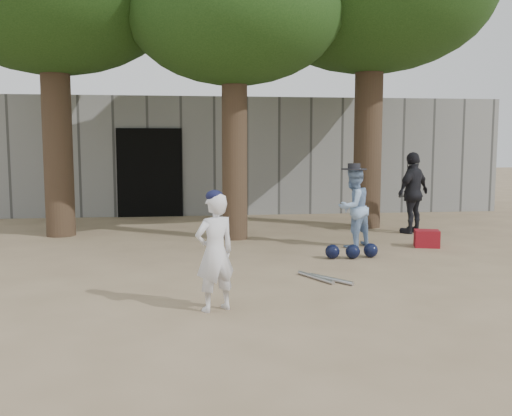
{
  "coord_description": "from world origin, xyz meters",
  "views": [
    {
      "loc": [
        -0.37,
        -6.6,
        1.81
      ],
      "look_at": [
        0.6,
        1.0,
        0.95
      ],
      "focal_mm": 40.0,
      "sensor_mm": 36.0,
      "label": 1
    }
  ],
  "objects": [
    {
      "name": "ground",
      "position": [
        0.0,
        0.0,
        0.0
      ],
      "size": [
        70.0,
        70.0,
        0.0
      ],
      "primitive_type": "plane",
      "color": "#937C5E",
      "rests_on": "ground"
    },
    {
      "name": "boy_player",
      "position": [
        -0.04,
        -0.52,
        0.64
      ],
      "size": [
        0.56,
        0.48,
        1.29
      ],
      "primitive_type": "imported",
      "rotation": [
        0.0,
        0.0,
        3.6
      ],
      "color": "silver",
      "rests_on": "ground"
    },
    {
      "name": "spectator_blue",
      "position": [
        2.59,
        3.05,
        0.7
      ],
      "size": [
        0.86,
        0.82,
        1.41
      ],
      "primitive_type": "imported",
      "rotation": [
        0.0,
        0.0,
        3.71
      ],
      "color": "#89AAD4",
      "rests_on": "ground"
    },
    {
      "name": "spectator_dark",
      "position": [
        4.26,
        4.44,
        0.83
      ],
      "size": [
        1.02,
        0.89,
        1.65
      ],
      "primitive_type": "imported",
      "rotation": [
        0.0,
        0.0,
        3.76
      ],
      "color": "black",
      "rests_on": "ground"
    },
    {
      "name": "red_bag",
      "position": [
        3.88,
        2.88,
        0.15
      ],
      "size": [
        0.49,
        0.43,
        0.3
      ],
      "primitive_type": "cube",
      "rotation": [
        0.0,
        0.0,
        -0.29
      ],
      "color": "maroon",
      "rests_on": "ground"
    },
    {
      "name": "back_building",
      "position": [
        -0.0,
        10.33,
        1.5
      ],
      "size": [
        16.0,
        5.24,
        3.0
      ],
      "color": "gray",
      "rests_on": "ground"
    },
    {
      "name": "helmet_row",
      "position": [
        2.28,
        2.07,
        0.11
      ],
      "size": [
        0.87,
        0.3,
        0.23
      ],
      "color": "black",
      "rests_on": "ground"
    },
    {
      "name": "bat_pile",
      "position": [
        1.47,
        0.68,
        0.03
      ],
      "size": [
        0.6,
        0.76,
        0.06
      ],
      "color": "#B2B3B9",
      "rests_on": "ground"
    }
  ]
}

